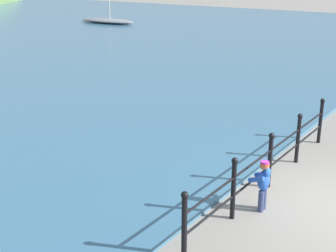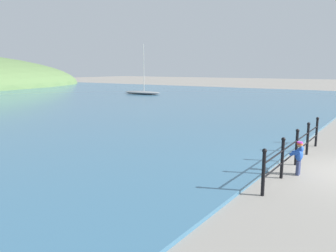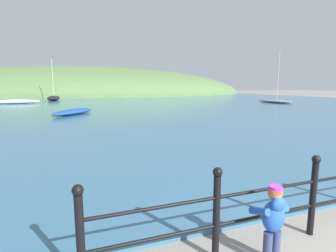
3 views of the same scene
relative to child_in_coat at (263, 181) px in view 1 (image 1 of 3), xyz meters
name	(u,v)px [view 1 (image 1 of 3)]	position (x,y,z in m)	size (l,w,h in m)	color
iron_railing	(270,158)	(1.01, 0.31, 0.04)	(6.56, 0.12, 1.21)	black
child_in_coat	(263,181)	(0.00, 0.00, 0.00)	(0.39, 0.38, 1.00)	navy
boat_mid_harbor	(107,20)	(21.28, 23.35, -0.30)	(2.04, 5.18, 5.96)	gray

